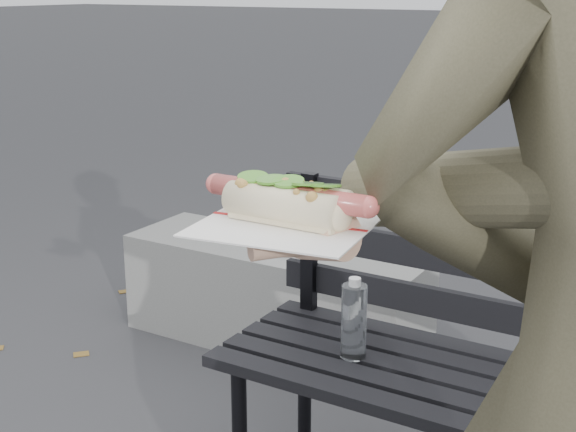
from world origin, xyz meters
name	(u,v)px	position (x,y,z in m)	size (l,w,h in m)	color
park_bench	(528,365)	(0.07, 0.90, 0.52)	(1.50, 0.44, 0.88)	black
concrete_block	(275,294)	(-1.09, 1.65, 0.20)	(1.20, 0.40, 0.40)	slate
held_hotdog	(470,196)	(0.20, -0.03, 1.16)	(0.62, 0.32, 0.20)	#423F2C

